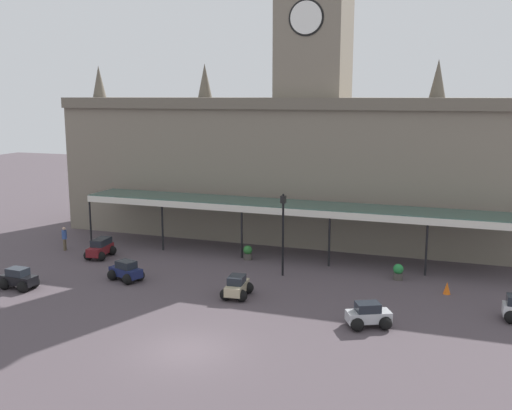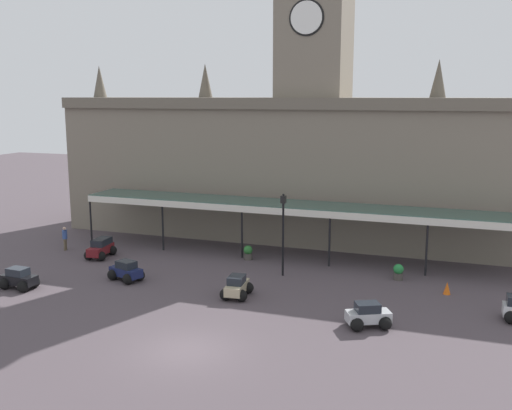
{
  "view_description": "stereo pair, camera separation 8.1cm",
  "coord_description": "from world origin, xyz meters",
  "px_view_note": "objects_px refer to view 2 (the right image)",
  "views": [
    {
      "loc": [
        10.66,
        -21.23,
        10.71
      ],
      "look_at": [
        0.0,
        8.95,
        4.76
      ],
      "focal_mm": 41.34,
      "sensor_mm": 36.0,
      "label": 1
    },
    {
      "loc": [
        10.73,
        -21.21,
        10.71
      ],
      "look_at": [
        0.0,
        8.95,
        4.76
      ],
      "focal_mm": 41.34,
      "sensor_mm": 36.0,
      "label": 2
    }
  ],
  "objects_px": {
    "car_maroon_estate": "(101,249)",
    "car_black_sedan": "(19,280)",
    "planter_by_canopy": "(248,252)",
    "car_navy_sedan": "(126,272)",
    "car_silver_sedan": "(368,317)",
    "traffic_cone": "(447,288)",
    "planter_near_kerb": "(398,272)",
    "car_beige_sedan": "(237,288)",
    "pedestrian_crossing_forecourt": "(65,237)",
    "victorian_lamppost": "(283,225)"
  },
  "relations": [
    {
      "from": "car_maroon_estate",
      "to": "car_black_sedan",
      "type": "bearing_deg",
      "value": -94.71
    },
    {
      "from": "car_maroon_estate",
      "to": "planter_by_canopy",
      "type": "xyz_separation_m",
      "value": [
        9.51,
        2.81,
        -0.07
      ]
    },
    {
      "from": "car_navy_sedan",
      "to": "car_maroon_estate",
      "type": "distance_m",
      "value": 5.75
    },
    {
      "from": "car_silver_sedan",
      "to": "traffic_cone",
      "type": "xyz_separation_m",
      "value": [
        3.34,
        6.12,
        -0.16
      ]
    },
    {
      "from": "car_black_sedan",
      "to": "planter_near_kerb",
      "type": "bearing_deg",
      "value": 23.66
    },
    {
      "from": "car_silver_sedan",
      "to": "car_black_sedan",
      "type": "xyz_separation_m",
      "value": [
        -19.44,
        -0.93,
        0.0
      ]
    },
    {
      "from": "traffic_cone",
      "to": "planter_by_canopy",
      "type": "xyz_separation_m",
      "value": [
        -12.69,
        2.85,
        0.14
      ]
    },
    {
      "from": "car_black_sedan",
      "to": "traffic_cone",
      "type": "relative_size",
      "value": 3.01
    },
    {
      "from": "traffic_cone",
      "to": "planter_by_canopy",
      "type": "distance_m",
      "value": 13.0
    },
    {
      "from": "car_beige_sedan",
      "to": "pedestrian_crossing_forecourt",
      "type": "height_order",
      "value": "pedestrian_crossing_forecourt"
    },
    {
      "from": "car_black_sedan",
      "to": "car_maroon_estate",
      "type": "bearing_deg",
      "value": 85.29
    },
    {
      "from": "car_black_sedan",
      "to": "pedestrian_crossing_forecourt",
      "type": "distance_m",
      "value": 8.39
    },
    {
      "from": "car_beige_sedan",
      "to": "car_maroon_estate",
      "type": "bearing_deg",
      "value": 159.49
    },
    {
      "from": "car_beige_sedan",
      "to": "pedestrian_crossing_forecourt",
      "type": "xyz_separation_m",
      "value": [
        -14.97,
        5.08,
        0.41
      ]
    },
    {
      "from": "car_navy_sedan",
      "to": "car_beige_sedan",
      "type": "bearing_deg",
      "value": -4.0
    },
    {
      "from": "car_beige_sedan",
      "to": "car_navy_sedan",
      "type": "bearing_deg",
      "value": 176.0
    },
    {
      "from": "traffic_cone",
      "to": "planter_near_kerb",
      "type": "height_order",
      "value": "planter_near_kerb"
    },
    {
      "from": "car_black_sedan",
      "to": "planter_near_kerb",
      "type": "distance_m",
      "value": 21.82
    },
    {
      "from": "car_navy_sedan",
      "to": "planter_by_canopy",
      "type": "bearing_deg",
      "value": 51.8
    },
    {
      "from": "traffic_cone",
      "to": "victorian_lamppost",
      "type": "bearing_deg",
      "value": 178.48
    },
    {
      "from": "car_silver_sedan",
      "to": "planter_by_canopy",
      "type": "bearing_deg",
      "value": 136.14
    },
    {
      "from": "car_silver_sedan",
      "to": "car_beige_sedan",
      "type": "xyz_separation_m",
      "value": [
        -7.35,
        1.87,
        0.0
      ]
    },
    {
      "from": "car_black_sedan",
      "to": "planter_by_canopy",
      "type": "height_order",
      "value": "car_black_sedan"
    },
    {
      "from": "victorian_lamppost",
      "to": "planter_near_kerb",
      "type": "distance_m",
      "value": 7.32
    },
    {
      "from": "car_black_sedan",
      "to": "pedestrian_crossing_forecourt",
      "type": "relative_size",
      "value": 1.25
    },
    {
      "from": "car_black_sedan",
      "to": "pedestrian_crossing_forecourt",
      "type": "xyz_separation_m",
      "value": [
        -2.87,
        7.87,
        0.41
      ]
    },
    {
      "from": "pedestrian_crossing_forecourt",
      "to": "traffic_cone",
      "type": "height_order",
      "value": "pedestrian_crossing_forecourt"
    },
    {
      "from": "victorian_lamppost",
      "to": "planter_by_canopy",
      "type": "xyz_separation_m",
      "value": [
        -3.21,
        2.6,
        -2.63
      ]
    },
    {
      "from": "car_silver_sedan",
      "to": "car_maroon_estate",
      "type": "relative_size",
      "value": 0.96
    },
    {
      "from": "car_maroon_estate",
      "to": "planter_near_kerb",
      "type": "distance_m",
      "value": 19.47
    },
    {
      "from": "car_black_sedan",
      "to": "victorian_lamppost",
      "type": "height_order",
      "value": "victorian_lamppost"
    },
    {
      "from": "car_beige_sedan",
      "to": "pedestrian_crossing_forecourt",
      "type": "bearing_deg",
      "value": 161.25
    },
    {
      "from": "car_navy_sedan",
      "to": "victorian_lamppost",
      "type": "height_order",
      "value": "victorian_lamppost"
    },
    {
      "from": "victorian_lamppost",
      "to": "planter_by_canopy",
      "type": "bearing_deg",
      "value": 140.93
    },
    {
      "from": "car_navy_sedan",
      "to": "pedestrian_crossing_forecourt",
      "type": "height_order",
      "value": "pedestrian_crossing_forecourt"
    },
    {
      "from": "pedestrian_crossing_forecourt",
      "to": "car_black_sedan",
      "type": "bearing_deg",
      "value": -69.95
    },
    {
      "from": "car_maroon_estate",
      "to": "pedestrian_crossing_forecourt",
      "type": "distance_m",
      "value": 3.56
    },
    {
      "from": "pedestrian_crossing_forecourt",
      "to": "traffic_cone",
      "type": "bearing_deg",
      "value": -1.84
    },
    {
      "from": "car_silver_sedan",
      "to": "victorian_lamppost",
      "type": "height_order",
      "value": "victorian_lamppost"
    },
    {
      "from": "car_beige_sedan",
      "to": "planter_near_kerb",
      "type": "bearing_deg",
      "value": 37.1
    },
    {
      "from": "car_silver_sedan",
      "to": "planter_by_canopy",
      "type": "height_order",
      "value": "car_silver_sedan"
    },
    {
      "from": "car_beige_sedan",
      "to": "victorian_lamppost",
      "type": "height_order",
      "value": "victorian_lamppost"
    },
    {
      "from": "car_silver_sedan",
      "to": "planter_near_kerb",
      "type": "relative_size",
      "value": 2.34
    },
    {
      "from": "car_navy_sedan",
      "to": "planter_by_canopy",
      "type": "xyz_separation_m",
      "value": [
        5.2,
        6.61,
        -0.01
      ]
    },
    {
      "from": "car_navy_sedan",
      "to": "victorian_lamppost",
      "type": "relative_size",
      "value": 0.44
    },
    {
      "from": "car_maroon_estate",
      "to": "victorian_lamppost",
      "type": "relative_size",
      "value": 0.46
    },
    {
      "from": "victorian_lamppost",
      "to": "traffic_cone",
      "type": "height_order",
      "value": "victorian_lamppost"
    },
    {
      "from": "planter_by_canopy",
      "to": "planter_near_kerb",
      "type": "bearing_deg",
      "value": -6.61
    },
    {
      "from": "car_navy_sedan",
      "to": "car_black_sedan",
      "type": "distance_m",
      "value": 5.9
    },
    {
      "from": "planter_by_canopy",
      "to": "pedestrian_crossing_forecourt",
      "type": "bearing_deg",
      "value": -171.1
    }
  ]
}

